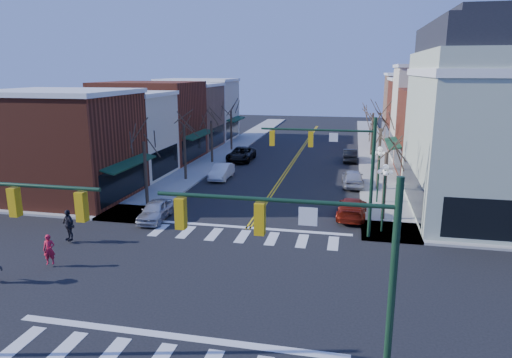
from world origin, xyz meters
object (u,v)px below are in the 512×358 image
Objects in this scene: car_left_mid at (222,171)px; car_right_mid at (353,178)px; car_right_far at (350,155)px; pedestrian_red_a at (49,250)px; car_left_far at (241,154)px; lamppost_corner at (384,187)px; lamppost_midblock at (379,165)px; car_right_near at (352,208)px; pedestrian_dark_a at (68,225)px; victorian_corner at (511,118)px; car_left_near at (155,211)px.

car_left_mid is 11.80m from car_right_mid.
car_right_far is 34.36m from pedestrian_red_a.
car_left_far is at bearing 9.31° from car_right_far.
lamppost_corner is 6.50m from lamppost_midblock.
pedestrian_dark_a reaches higher than car_right_near.
lamppost_corner is 18.13m from car_left_mid.
car_right_far is 2.27× the size of pedestrian_dark_a.
lamppost_corner reaches higher than car_right_near.
lamppost_corner is at bearing 5.60° from pedestrian_red_a.
car_left_mid is 15.73m from car_right_far.
victorian_corner is 7.76× the size of pedestrian_dark_a.
car_left_near is 12.33m from car_left_mid.
victorian_corner is at bearing -159.19° from car_right_near.
victorian_corner is 3.07× the size of car_right_near.
car_left_far is 1.29× the size of car_right_far.
lamppost_corner reaches higher than car_left_far.
victorian_corner is 23.42m from car_left_mid.
lamppost_corner is at bearing 125.93° from car_right_near.
car_right_far reaches higher than car_right_near.
lamppost_corner is at bearing -56.20° from car_left_far.
pedestrian_dark_a is at bearing -163.32° from lamppost_corner.
car_left_near is 17.50m from car_right_mid.
car_left_mid is 20.55m from pedestrian_red_a.
lamppost_midblock is (-8.30, 0.50, -3.70)m from victorian_corner.
lamppost_midblock is at bearing -21.58° from car_left_mid.
lamppost_midblock is at bearing 176.55° from victorian_corner.
lamppost_corner is 24.72m from car_left_far.
car_right_mid is (0.00, 8.63, 0.07)m from car_right_near.
car_left_near is 0.89× the size of car_right_mid.
lamppost_midblock is at bearing -112.72° from car_right_near.
victorian_corner is 28.99m from pedestrian_dark_a.
car_left_mid is at bearing 139.07° from lamppost_corner.
car_left_near is 0.94× the size of car_right_far.
victorian_corner is 24.55m from car_left_near.
pedestrian_dark_a reaches higher than pedestrian_red_a.
victorian_corner is 12.91m from car_right_mid.
pedestrian_red_a is at bearing -153.05° from lamppost_corner.
lamppost_midblock reaches higher than car_right_near.
pedestrian_red_a is (-2.15, -8.02, 0.26)m from car_left_near.
car_left_far is 14.99m from car_right_mid.
lamppost_midblock is 16.35m from car_left_near.
pedestrian_red_a is (-3.16, -20.30, 0.24)m from car_left_mid.
lamppost_corner is 0.81× the size of car_left_far.
car_left_mid is (-13.59, 5.29, -2.27)m from lamppost_midblock.
lamppost_corner reaches higher than pedestrian_red_a.
lamppost_midblock is at bearing 96.12° from car_right_far.
car_left_far is at bearing 147.07° from victorian_corner.
car_right_mid is 2.37× the size of pedestrian_dark_a.
car_left_mid is at bearing -5.37° from car_right_mid.
car_left_mid is 8.57m from car_left_far.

